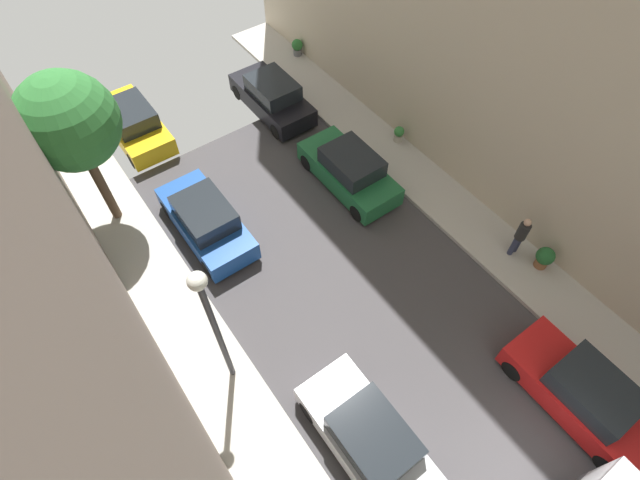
{
  "coord_description": "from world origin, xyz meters",
  "views": [
    {
      "loc": [
        -5.62,
        1.24,
        13.84
      ],
      "look_at": [
        0.06,
        9.08,
        0.5
      ],
      "focal_mm": 27.54,
      "sensor_mm": 36.0,
      "label": 1
    }
  ],
  "objects_px": {
    "potted_plant_4": "(297,47)",
    "parked_car_right_2": "(583,394)",
    "parked_car_right_3": "(349,170)",
    "parked_car_left_5": "(133,123)",
    "potted_plant_1": "(545,257)",
    "pedestrian": "(521,235)",
    "potted_plant_3": "(399,134)",
    "parked_car_left_4": "(206,220)",
    "parked_car_left_3": "(370,439)",
    "street_tree_2": "(69,122)",
    "lamp_post": "(211,316)",
    "parked_car_right_4": "(272,97)"
  },
  "relations": [
    {
      "from": "parked_car_left_3",
      "to": "parked_car_right_4",
      "type": "relative_size",
      "value": 1.0
    },
    {
      "from": "parked_car_left_4",
      "to": "parked_car_left_5",
      "type": "relative_size",
      "value": 1.0
    },
    {
      "from": "parked_car_left_3",
      "to": "potted_plant_3",
      "type": "xyz_separation_m",
      "value": [
        8.37,
        8.36,
        -0.21
      ]
    },
    {
      "from": "parked_car_right_4",
      "to": "potted_plant_3",
      "type": "height_order",
      "value": "parked_car_right_4"
    },
    {
      "from": "potted_plant_1",
      "to": "pedestrian",
      "type": "bearing_deg",
      "value": 109.32
    },
    {
      "from": "parked_car_left_5",
      "to": "parked_car_right_4",
      "type": "bearing_deg",
      "value": -18.98
    },
    {
      "from": "potted_plant_4",
      "to": "lamp_post",
      "type": "distance_m",
      "value": 15.97
    },
    {
      "from": "parked_car_left_5",
      "to": "parked_car_right_3",
      "type": "height_order",
      "value": "same"
    },
    {
      "from": "parked_car_left_4",
      "to": "parked_car_right_4",
      "type": "relative_size",
      "value": 1.0
    },
    {
      "from": "potted_plant_1",
      "to": "parked_car_left_3",
      "type": "bearing_deg",
      "value": -172.69
    },
    {
      "from": "parked_car_left_3",
      "to": "potted_plant_4",
      "type": "distance_m",
      "value": 17.75
    },
    {
      "from": "potted_plant_1",
      "to": "potted_plant_4",
      "type": "xyz_separation_m",
      "value": [
        0.21,
        14.57,
        -0.04
      ]
    },
    {
      "from": "parked_car_left_3",
      "to": "pedestrian",
      "type": "relative_size",
      "value": 2.44
    },
    {
      "from": "parked_car_left_4",
      "to": "street_tree_2",
      "type": "relative_size",
      "value": 0.73
    },
    {
      "from": "pedestrian",
      "to": "lamp_post",
      "type": "bearing_deg",
      "value": 169.23
    },
    {
      "from": "street_tree_2",
      "to": "lamp_post",
      "type": "xyz_separation_m",
      "value": [
        0.42,
        -7.5,
        -0.74
      ]
    },
    {
      "from": "parked_car_left_4",
      "to": "parked_car_right_2",
      "type": "bearing_deg",
      "value": -64.36
    },
    {
      "from": "parked_car_left_5",
      "to": "parked_car_right_3",
      "type": "bearing_deg",
      "value": -52.85
    },
    {
      "from": "potted_plant_4",
      "to": "parked_car_right_2",
      "type": "bearing_deg",
      "value": -99.49
    },
    {
      "from": "parked_car_right_3",
      "to": "potted_plant_3",
      "type": "relative_size",
      "value": 6.19
    },
    {
      "from": "parked_car_left_3",
      "to": "street_tree_2",
      "type": "bearing_deg",
      "value": 101.57
    },
    {
      "from": "parked_car_right_3",
      "to": "parked_car_left_5",
      "type": "bearing_deg",
      "value": 127.15
    },
    {
      "from": "potted_plant_1",
      "to": "potted_plant_3",
      "type": "distance_m",
      "value": 7.31
    },
    {
      "from": "parked_car_right_3",
      "to": "potted_plant_1",
      "type": "xyz_separation_m",
      "value": [
        2.81,
        -6.72,
        -0.1
      ]
    },
    {
      "from": "parked_car_right_3",
      "to": "parked_car_right_4",
      "type": "relative_size",
      "value": 1.0
    },
    {
      "from": "parked_car_left_4",
      "to": "potted_plant_4",
      "type": "relative_size",
      "value": 5.4
    },
    {
      "from": "parked_car_right_2",
      "to": "street_tree_2",
      "type": "bearing_deg",
      "value": 119.23
    },
    {
      "from": "potted_plant_4",
      "to": "parked_car_left_3",
      "type": "bearing_deg",
      "value": -118.34
    },
    {
      "from": "parked_car_left_5",
      "to": "potted_plant_3",
      "type": "relative_size",
      "value": 6.19
    },
    {
      "from": "street_tree_2",
      "to": "potted_plant_3",
      "type": "distance_m",
      "value": 11.75
    },
    {
      "from": "parked_car_right_2",
      "to": "parked_car_right_4",
      "type": "xyz_separation_m",
      "value": [
        0.0,
        15.51,
        0.0
      ]
    },
    {
      "from": "pedestrian",
      "to": "street_tree_2",
      "type": "bearing_deg",
      "value": 137.47
    },
    {
      "from": "lamp_post",
      "to": "parked_car_left_4",
      "type": "bearing_deg",
      "value": 69.02
    },
    {
      "from": "parked_car_right_2",
      "to": "potted_plant_1",
      "type": "xyz_separation_m",
      "value": [
        2.81,
        3.51,
        -0.1
      ]
    },
    {
      "from": "parked_car_left_4",
      "to": "parked_car_right_2",
      "type": "relative_size",
      "value": 1.0
    },
    {
      "from": "parked_car_left_5",
      "to": "parked_car_right_4",
      "type": "xyz_separation_m",
      "value": [
        5.4,
        -1.86,
        0.0
      ]
    },
    {
      "from": "pedestrian",
      "to": "potted_plant_4",
      "type": "height_order",
      "value": "pedestrian"
    },
    {
      "from": "pedestrian",
      "to": "street_tree_2",
      "type": "xyz_separation_m",
      "value": [
        -10.21,
        9.36,
        3.32
      ]
    },
    {
      "from": "parked_car_left_5",
      "to": "pedestrian",
      "type": "relative_size",
      "value": 2.44
    },
    {
      "from": "parked_car_right_3",
      "to": "street_tree_2",
      "type": "bearing_deg",
      "value": 155.26
    },
    {
      "from": "parked_car_left_4",
      "to": "potted_plant_3",
      "type": "bearing_deg",
      "value": -2.88
    },
    {
      "from": "lamp_post",
      "to": "potted_plant_4",
      "type": "bearing_deg",
      "value": 48.79
    },
    {
      "from": "parked_car_left_3",
      "to": "parked_car_left_5",
      "type": "height_order",
      "value": "same"
    },
    {
      "from": "street_tree_2",
      "to": "potted_plant_1",
      "type": "relative_size",
      "value": 6.75
    },
    {
      "from": "parked_car_right_2",
      "to": "potted_plant_3",
      "type": "height_order",
      "value": "parked_car_right_2"
    },
    {
      "from": "potted_plant_1",
      "to": "potted_plant_3",
      "type": "xyz_separation_m",
      "value": [
        0.16,
        7.31,
        -0.11
      ]
    },
    {
      "from": "parked_car_right_2",
      "to": "street_tree_2",
      "type": "relative_size",
      "value": 0.73
    },
    {
      "from": "potted_plant_3",
      "to": "lamp_post",
      "type": "xyz_separation_m",
      "value": [
        -10.27,
        -4.53,
        3.14
      ]
    },
    {
      "from": "street_tree_2",
      "to": "potted_plant_1",
      "type": "distance_m",
      "value": 15.19
    },
    {
      "from": "parked_car_left_3",
      "to": "potted_plant_3",
      "type": "bearing_deg",
      "value": 44.98
    }
  ]
}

